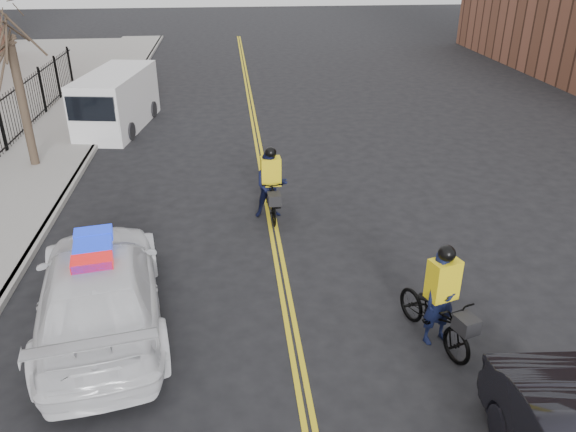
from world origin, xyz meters
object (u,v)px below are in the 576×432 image
(cyclist_near, at_px, (439,309))
(cyclist_far, at_px, (271,190))
(cargo_van, at_px, (116,102))
(police_cruiser, at_px, (100,288))

(cyclist_near, distance_m, cyclist_far, 6.31)
(cyclist_near, xyz_separation_m, cyclist_far, (-2.71, 5.70, 0.08))
(cargo_van, xyz_separation_m, cyclist_far, (5.54, -8.71, -0.29))
(police_cruiser, bearing_deg, cyclist_near, 159.45)
(police_cruiser, relative_size, cargo_van, 1.09)
(cargo_van, relative_size, cyclist_far, 2.75)
(cargo_van, bearing_deg, police_cruiser, -72.59)
(cargo_van, distance_m, cyclist_far, 10.33)
(cyclist_far, bearing_deg, police_cruiser, -131.77)
(cyclist_far, bearing_deg, cyclist_near, -66.95)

